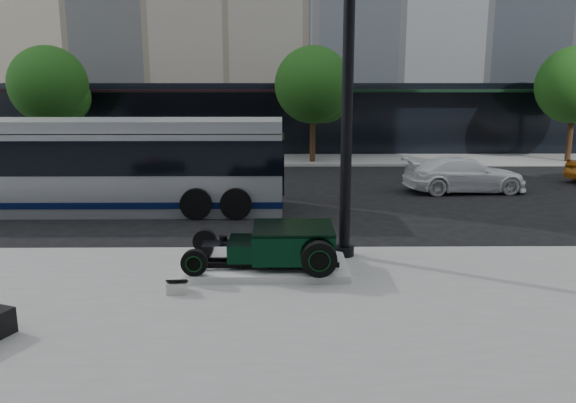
{
  "coord_description": "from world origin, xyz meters",
  "views": [
    {
      "loc": [
        -0.54,
        -15.21,
        4.11
      ],
      "look_at": [
        -0.4,
        -1.7,
        1.2
      ],
      "focal_mm": 35.0,
      "sensor_mm": 36.0,
      "label": 1
    }
  ],
  "objects_px": {
    "white_sedan": "(464,175)",
    "lamppost": "(348,85)",
    "transit_bus": "(95,165)",
    "hot_rod": "(283,244)"
  },
  "relations": [
    {
      "from": "lamppost",
      "to": "transit_bus",
      "type": "height_order",
      "value": "lamppost"
    },
    {
      "from": "lamppost",
      "to": "white_sedan",
      "type": "distance_m",
      "value": 10.42
    },
    {
      "from": "hot_rod",
      "to": "lamppost",
      "type": "xyz_separation_m",
      "value": [
        1.43,
        1.0,
        3.31
      ]
    },
    {
      "from": "transit_bus",
      "to": "white_sedan",
      "type": "bearing_deg",
      "value": 12.87
    },
    {
      "from": "lamppost",
      "to": "transit_bus",
      "type": "xyz_separation_m",
      "value": [
        -7.42,
        5.3,
        -2.52
      ]
    },
    {
      "from": "hot_rod",
      "to": "white_sedan",
      "type": "xyz_separation_m",
      "value": [
        6.86,
        9.24,
        -0.04
      ]
    },
    {
      "from": "hot_rod",
      "to": "lamppost",
      "type": "height_order",
      "value": "lamppost"
    },
    {
      "from": "transit_bus",
      "to": "white_sedan",
      "type": "xyz_separation_m",
      "value": [
        12.85,
        2.94,
        -0.83
      ]
    },
    {
      "from": "white_sedan",
      "to": "lamppost",
      "type": "bearing_deg",
      "value": 142.97
    },
    {
      "from": "white_sedan",
      "to": "transit_bus",
      "type": "bearing_deg",
      "value": 99.23
    }
  ]
}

